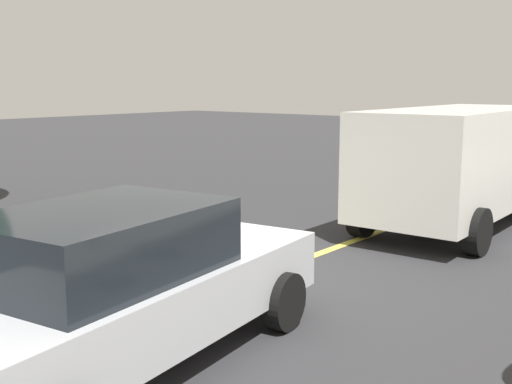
{
  "coord_description": "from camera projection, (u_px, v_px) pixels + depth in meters",
  "views": [
    {
      "loc": [
        -5.83,
        -5.37,
        2.65
      ],
      "look_at": [
        1.65,
        0.74,
        1.0
      ],
      "focal_mm": 44.68,
      "sensor_mm": 36.0,
      "label": 1
    }
  ],
  "objects": [
    {
      "name": "car_blue_near_curb",
      "position": [
        500.0,
        146.0,
        19.29
      ],
      "size": [
        3.97,
        2.22,
        1.57
      ],
      "color": "#2D479E",
      "rests_on": "ground_plane"
    },
    {
      "name": "car_silver_behind_van",
      "position": [
        118.0,
        287.0,
        5.89
      ],
      "size": [
        4.79,
        2.42,
        1.56
      ],
      "color": "#B7BABF",
      "rests_on": "ground_plane"
    },
    {
      "name": "white_van",
      "position": [
        459.0,
        159.0,
        11.73
      ],
      "size": [
        5.25,
        2.37,
        2.2
      ],
      "color": "silver",
      "rests_on": "ground_plane"
    },
    {
      "name": "ground_plane",
      "position": [
        220.0,
        291.0,
        8.24
      ],
      "size": [
        80.0,
        80.0,
        0.0
      ],
      "primitive_type": "plane",
      "color": "#2D2D30"
    },
    {
      "name": "lane_marking_centre",
      "position": [
        342.0,
        245.0,
        10.53
      ],
      "size": [
        28.0,
        0.16,
        0.01
      ],
      "primitive_type": "cube",
      "color": "#E0D14C"
    }
  ]
}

